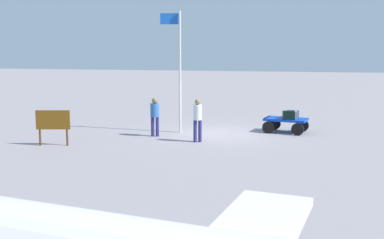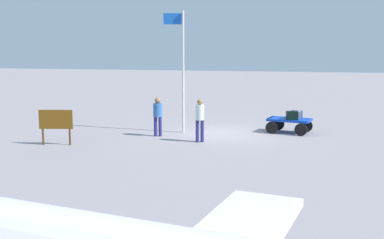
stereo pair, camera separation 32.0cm
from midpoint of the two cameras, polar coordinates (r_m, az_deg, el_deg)
The scene contains 9 objects.
ground_plane at distance 20.58m, azimuth 2.98°, elevation -1.71°, with size 120.00×120.00×0.00m, color gray.
luggage_cart at distance 21.17m, azimuth 10.82°, elevation -0.32°, with size 1.99×1.53×0.63m.
suitcase_maroon at distance 21.18m, azimuth 11.35°, elevation 0.59°, with size 0.69×0.47×0.32m.
suitcase_tan at distance 21.44m, azimuth 11.65°, elevation 0.66°, with size 0.55×0.40×0.31m.
suitcase_navy at distance 20.74m, azimuth 11.20°, elevation 0.51°, with size 0.53×0.39×0.38m.
worker_lead at distance 18.53m, azimuth 0.19°, elevation 0.29°, with size 0.46×0.46×1.71m.
worker_trailing at distance 19.84m, azimuth -4.98°, elevation 0.76°, with size 0.44×0.44×1.64m.
flagpole at distance 20.57m, azimuth -2.14°, elevation 6.84°, with size 0.90×0.21×5.28m.
signboard at distance 18.67m, azimuth -16.95°, elevation -0.30°, with size 1.27×0.37×1.36m.
Camera 1 is at (-3.70, 19.93, 3.63)m, focal length 44.05 mm.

